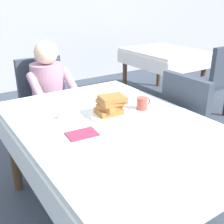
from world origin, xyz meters
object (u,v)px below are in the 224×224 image
object	(u,v)px
dining_table_main	(111,134)
diner_person	(50,91)
fork_left_of_plate	(87,123)
background_table_far	(163,58)
background_chair_empty	(216,78)
spoon_near_edge	(143,131)
knife_right_of_plate	(136,111)
chair_diner	(45,100)
plate_breakfast	(111,115)
chair_right_side	(191,123)
syrup_pitcher	(61,113)
cup_coffee	(142,103)
breakfast_stack	(111,105)

from	to	relation	value
dining_table_main	diner_person	distance (m)	1.01
fork_left_of_plate	background_table_far	bearing A→B (deg)	-57.05
background_chair_empty	diner_person	bearing A→B (deg)	173.31
spoon_near_edge	knife_right_of_plate	bearing A→B (deg)	42.65
chair_diner	plate_breakfast	distance (m)	1.12
chair_right_side	background_table_far	xyz separation A→B (m)	(1.32, 1.72, 0.09)
background_chair_empty	background_table_far	bearing A→B (deg)	90.00
chair_diner	background_chair_empty	xyz separation A→B (m)	(2.09, -0.40, 0.00)
chair_right_side	background_table_far	bearing A→B (deg)	142.52
knife_right_of_plate	background_chair_empty	distance (m)	2.00
knife_right_of_plate	spoon_near_edge	distance (m)	0.32
chair_diner	background_chair_empty	distance (m)	2.13
chair_diner	plate_breakfast	size ratio (longest dim) A/B	3.32
syrup_pitcher	knife_right_of_plate	distance (m)	0.51
chair_right_side	chair_diner	bearing A→B (deg)	-146.65
chair_right_side	background_chair_empty	size ratio (longest dim) A/B	1.00
diner_person	background_chair_empty	xyz separation A→B (m)	(2.09, -0.24, -0.14)
cup_coffee	background_chair_empty	distance (m)	1.95
spoon_near_edge	background_chair_empty	world-z (taller)	background_chair_empty
background_table_far	background_chair_empty	size ratio (longest dim) A/B	1.21
chair_right_side	plate_breakfast	distance (m)	0.76
cup_coffee	background_chair_empty	bearing A→B (deg)	21.85
chair_right_side	background_table_far	size ratio (longest dim) A/B	0.83
knife_right_of_plate	background_chair_empty	xyz separation A→B (m)	(1.85, 0.72, -0.21)
fork_left_of_plate	chair_diner	bearing A→B (deg)	-11.18
breakfast_stack	knife_right_of_plate	bearing A→B (deg)	-8.74
chair_diner	syrup_pitcher	xyz separation A→B (m)	(-0.24, -0.95, 0.25)
plate_breakfast	background_chair_empty	size ratio (longest dim) A/B	0.30
dining_table_main	plate_breakfast	distance (m)	0.13
breakfast_stack	cup_coffee	xyz separation A→B (m)	(0.25, -0.03, -0.03)
diner_person	cup_coffee	xyz separation A→B (m)	(0.30, -0.96, 0.11)
knife_right_of_plate	diner_person	bearing A→B (deg)	7.27
chair_diner	knife_right_of_plate	distance (m)	1.17
chair_right_side	background_chair_empty	xyz separation A→B (m)	(1.32, 0.77, 0.00)
fork_left_of_plate	spoon_near_edge	xyz separation A→B (m)	(0.22, -0.27, 0.00)
chair_diner	diner_person	size ratio (longest dim) A/B	0.83
fork_left_of_plate	syrup_pitcher	bearing A→B (deg)	25.38
dining_table_main	knife_right_of_plate	size ratio (longest dim) A/B	7.62
breakfast_stack	fork_left_of_plate	bearing A→B (deg)	-171.57
breakfast_stack	background_chair_empty	size ratio (longest dim) A/B	0.21
dining_table_main	knife_right_of_plate	bearing A→B (deg)	11.29
knife_right_of_plate	background_table_far	size ratio (longest dim) A/B	0.18
chair_diner	spoon_near_edge	size ratio (longest dim) A/B	6.20
chair_right_side	knife_right_of_plate	bearing A→B (deg)	-95.06
diner_person	breakfast_stack	size ratio (longest dim) A/B	5.70
cup_coffee	plate_breakfast	bearing A→B (deg)	176.22
breakfast_stack	plate_breakfast	bearing A→B (deg)	-112.14
breakfast_stack	knife_right_of_plate	size ratio (longest dim) A/B	0.98
fork_left_of_plate	chair_right_side	bearing A→B (deg)	-96.84
plate_breakfast	background_chair_empty	distance (m)	2.17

